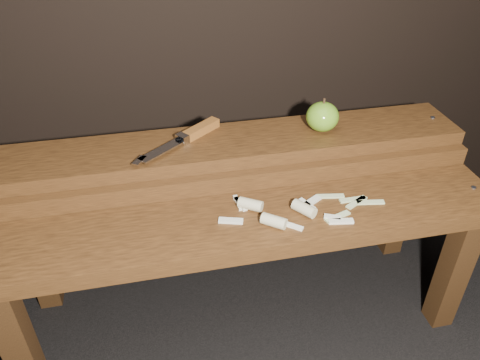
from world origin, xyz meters
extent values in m
plane|color=black|center=(0.00, 0.00, 0.00)|extent=(60.00, 60.00, 0.00)
cube|color=#331D0C|center=(-0.54, -0.10, 0.19)|extent=(0.06, 0.06, 0.38)
cube|color=#331D0C|center=(0.54, -0.10, 0.19)|extent=(0.06, 0.06, 0.38)
cube|color=#432610|center=(0.00, -0.05, 0.40)|extent=(1.20, 0.20, 0.04)
cylinder|color=slate|center=(0.56, -0.05, 0.42)|extent=(0.01, 0.01, 0.00)
cube|color=#331D0C|center=(-0.54, 0.20, 0.23)|extent=(0.06, 0.06, 0.46)
cube|color=#331D0C|center=(0.54, 0.20, 0.23)|extent=(0.06, 0.06, 0.46)
cube|color=#432610|center=(0.00, 0.07, 0.44)|extent=(1.20, 0.02, 0.05)
cube|color=#432610|center=(0.00, 0.17, 0.48)|extent=(1.20, 0.18, 0.04)
cylinder|color=slate|center=(0.56, 0.17, 0.50)|extent=(0.01, 0.01, 0.00)
ellipsoid|color=#64971F|center=(0.24, 0.17, 0.54)|extent=(0.08, 0.08, 0.08)
cylinder|color=#382314|center=(0.24, 0.17, 0.58)|extent=(0.01, 0.01, 0.01)
cube|color=brown|center=(-0.07, 0.22, 0.51)|extent=(0.10, 0.09, 0.02)
cube|color=silver|center=(-0.12, 0.18, 0.51)|extent=(0.03, 0.04, 0.02)
cube|color=silver|center=(-0.18, 0.13, 0.51)|extent=(0.11, 0.10, 0.00)
cube|color=silver|center=(-0.23, 0.10, 0.51)|extent=(0.04, 0.04, 0.00)
cube|color=beige|center=(0.14, -0.03, 0.42)|extent=(0.03, 0.05, 0.01)
cube|color=beige|center=(0.19, -0.10, 0.42)|extent=(0.06, 0.02, 0.01)
cube|color=beige|center=(-0.02, 0.01, 0.42)|extent=(0.01, 0.06, 0.01)
cube|color=beige|center=(-0.04, -0.05, 0.42)|extent=(0.06, 0.03, 0.01)
cube|color=beige|center=(-0.01, 0.00, 0.42)|extent=(0.02, 0.05, 0.01)
cube|color=beige|center=(0.08, -0.10, 0.42)|extent=(0.05, 0.04, 0.01)
cube|color=beige|center=(0.16, -0.02, 0.42)|extent=(0.05, 0.04, 0.01)
cube|color=beige|center=(0.18, -0.09, 0.42)|extent=(0.04, 0.03, 0.01)
cylinder|color=#C9BB8C|center=(0.04, -0.08, 0.43)|extent=(0.06, 0.05, 0.03)
cylinder|color=#C9BB8C|center=(0.01, -0.02, 0.43)|extent=(0.06, 0.05, 0.03)
cylinder|color=#C9BB8C|center=(0.12, -0.06, 0.43)|extent=(0.05, 0.06, 0.03)
cube|color=#BCC988|center=(0.20, -0.01, 0.42)|extent=(0.07, 0.02, 0.00)
cube|color=#BCC988|center=(0.25, -0.03, 0.42)|extent=(0.07, 0.01, 0.00)
cube|color=#BCC988|center=(0.29, -0.05, 0.42)|extent=(0.07, 0.02, 0.00)
cube|color=#BCC988|center=(0.19, -0.09, 0.42)|extent=(0.07, 0.03, 0.00)
cube|color=#BCC988|center=(0.26, -0.05, 0.42)|extent=(0.06, 0.04, 0.00)
camera|label=1|loc=(-0.19, -0.84, 1.09)|focal=35.00mm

